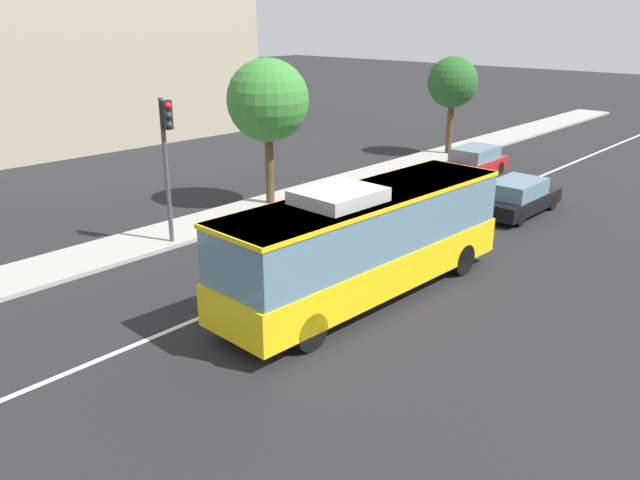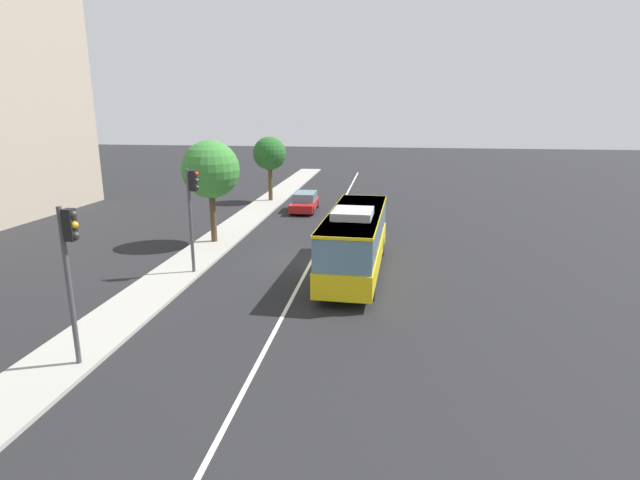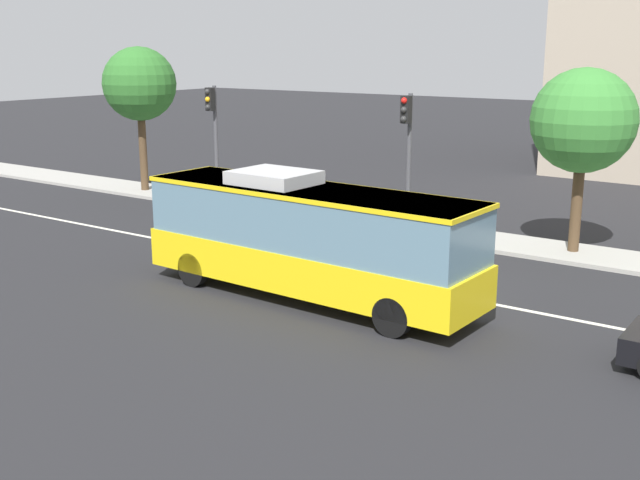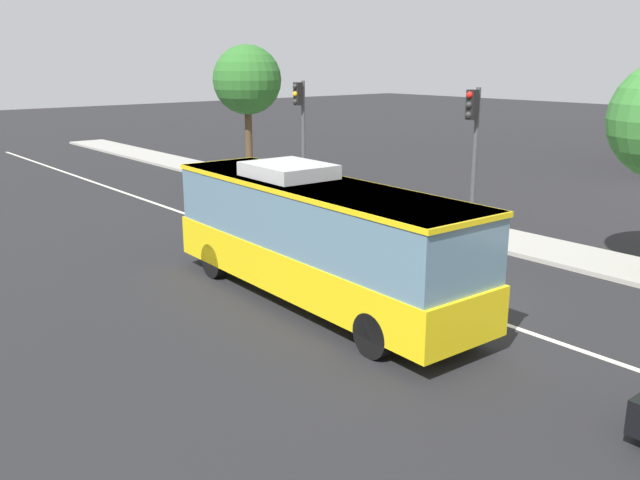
{
  "view_description": "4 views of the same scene",
  "coord_description": "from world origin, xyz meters",
  "views": [
    {
      "loc": [
        -15.6,
        -12.93,
        7.82
      ],
      "look_at": [
        -2.87,
        -1.41,
        1.72
      ],
      "focal_mm": 35.82,
      "sensor_mm": 36.0,
      "label": 1
    },
    {
      "loc": [
        -26.03,
        -4.02,
        8.02
      ],
      "look_at": [
        -2.11,
        -0.71,
        1.68
      ],
      "focal_mm": 28.51,
      "sensor_mm": 36.0,
      "label": 2
    },
    {
      "loc": [
        9.99,
        -19.2,
        6.82
      ],
      "look_at": [
        -2.48,
        -1.2,
        1.35
      ],
      "focal_mm": 43.76,
      "sensor_mm": 36.0,
      "label": 3
    },
    {
      "loc": [
        10.61,
        -12.87,
        6.06
      ],
      "look_at": [
        -2.89,
        -1.57,
        1.32
      ],
      "focal_mm": 37.65,
      "sensor_mm": 36.0,
      "label": 4
    }
  ],
  "objects": [
    {
      "name": "ground_plane",
      "position": [
        0.0,
        0.0,
        0.0
      ],
      "size": [
        160.0,
        160.0,
        0.0
      ],
      "primitive_type": "plane",
      "color": "black"
    },
    {
      "name": "sidewalk_kerb",
      "position": [
        0.0,
        6.3,
        0.07
      ],
      "size": [
        80.0,
        2.55,
        0.14
      ],
      "primitive_type": "cube",
      "color": "#9E9B93",
      "rests_on": "ground_plane"
    },
    {
      "name": "lane_centre_line",
      "position": [
        0.0,
        0.0,
        0.01
      ],
      "size": [
        76.0,
        0.16,
        0.01
      ],
      "primitive_type": "cube",
      "color": "silver",
      "rests_on": "ground_plane"
    },
    {
      "name": "transit_bus",
      "position": [
        -2.03,
        -2.42,
        1.81
      ],
      "size": [
        10.09,
        2.89,
        3.46
      ],
      "rotation": [
        0.0,
        0.0,
        -0.04
      ],
      "color": "yellow",
      "rests_on": "ground_plane"
    },
    {
      "name": "sedan_black",
      "position": [
        8.53,
        -2.03,
        0.72
      ],
      "size": [
        4.5,
        1.83,
        1.46
      ],
      "rotation": [
        0.0,
        0.0,
        0.0
      ],
      "color": "black",
      "rests_on": "ground_plane"
    },
    {
      "name": "sedan_red",
      "position": [
        13.12,
        2.63,
        0.72
      ],
      "size": [
        4.54,
        1.9,
        1.46
      ],
      "rotation": [
        0.0,
        0.0,
        3.16
      ],
      "color": "#B21919",
      "rests_on": "ground_plane"
    },
    {
      "name": "traffic_light_near_corner",
      "position": [
        -3.21,
        5.29,
        3.56
      ],
      "size": [
        0.33,
        0.62,
        5.2
      ],
      "rotation": [
        0.0,
        0.0,
        -1.61
      ],
      "color": "#47474C",
      "rests_on": "ground_plane"
    },
    {
      "name": "traffic_light_mid_block",
      "position": [
        -12.58,
        5.44,
        3.56
      ],
      "size": [
        0.32,
        0.62,
        5.2
      ],
      "rotation": [
        0.0,
        0.0,
        -1.56
      ],
      "color": "#47474C",
      "rests_on": "ground_plane"
    },
    {
      "name": "street_tree_kerbside_centre",
      "position": [
        2.58,
        6.41,
        4.45
      ],
      "size": [
        3.39,
        3.39,
        6.17
      ],
      "color": "#4C3823",
      "rests_on": "ground_plane"
    },
    {
      "name": "street_tree_kerbside_right",
      "position": [
        16.75,
        6.25,
        4.13
      ],
      "size": [
        2.83,
        2.83,
        5.59
      ],
      "color": "#4C3823",
      "rests_on": "ground_plane"
    }
  ]
}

